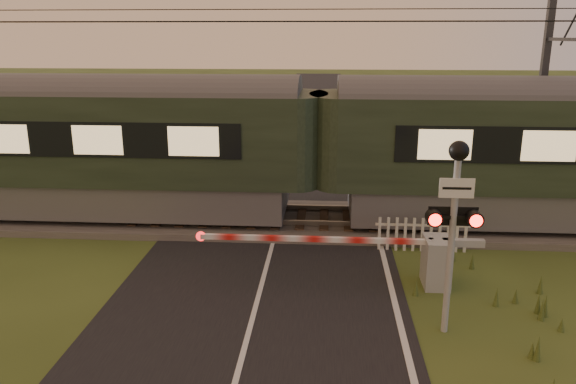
# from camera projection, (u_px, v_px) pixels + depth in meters

# --- Properties ---
(ground) EXTENTS (160.00, 160.00, 0.00)m
(ground) POSITION_uv_depth(u_px,v_px,m) (246.00, 344.00, 9.74)
(ground) COLOR #38451A
(ground) RESTS_ON ground
(road) EXTENTS (6.00, 140.00, 0.03)m
(road) POSITION_uv_depth(u_px,v_px,m) (245.00, 350.00, 9.51)
(road) COLOR black
(road) RESTS_ON ground
(track_bed) EXTENTS (140.00, 3.40, 0.39)m
(track_bed) POSITION_uv_depth(u_px,v_px,m) (278.00, 221.00, 15.96)
(track_bed) COLOR #47423D
(track_bed) RESTS_ON ground
(overhead_wires) EXTENTS (120.00, 0.62, 0.62)m
(overhead_wires) POSITION_uv_depth(u_px,v_px,m) (277.00, 12.00, 14.43)
(overhead_wires) COLOR black
(overhead_wires) RESTS_ON ground
(train) EXTENTS (41.04, 2.83, 3.82)m
(train) POSITION_uv_depth(u_px,v_px,m) (318.00, 148.00, 15.31)
(train) COLOR slate
(train) RESTS_ON ground
(boom_gate) EXTENTS (6.11, 0.81, 1.08)m
(boom_gate) POSITION_uv_depth(u_px,v_px,m) (424.00, 259.00, 11.88)
(boom_gate) COLOR gray
(boom_gate) RESTS_ON ground
(crossing_signal) EXTENTS (0.89, 0.36, 3.49)m
(crossing_signal) POSITION_uv_depth(u_px,v_px,m) (455.00, 204.00, 9.50)
(crossing_signal) COLOR gray
(crossing_signal) RESTS_ON ground
(picket_fence) EXTENTS (2.30, 0.07, 0.86)m
(picket_fence) POSITION_uv_depth(u_px,v_px,m) (422.00, 235.00, 13.79)
(picket_fence) COLOR silver
(picket_fence) RESTS_ON ground
(catenary_mast) EXTENTS (0.20, 2.45, 6.31)m
(catenary_mast) POSITION_uv_depth(u_px,v_px,m) (542.00, 100.00, 16.70)
(catenary_mast) COLOR #2D2D30
(catenary_mast) RESTS_ON ground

